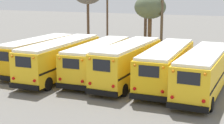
{
  "coord_description": "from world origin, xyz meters",
  "views": [
    {
      "loc": [
        10.84,
        -25.27,
        7.27
      ],
      "look_at": [
        0.0,
        -0.15,
        1.57
      ],
      "focal_mm": 55.0,
      "sensor_mm": 36.0,
      "label": 1
    }
  ],
  "objects_px": {
    "school_bus_1": "(61,58)",
    "utility_pole": "(162,18)",
    "bare_tree_0": "(150,8)",
    "school_bus_4": "(167,65)",
    "school_bus_0": "(38,54)",
    "school_bus_2": "(99,59)",
    "school_bus_3": "(128,62)",
    "school_bus_5": "(204,71)"
  },
  "relations": [
    {
      "from": "school_bus_2",
      "to": "school_bus_0",
      "type": "bearing_deg",
      "value": -176.87
    },
    {
      "from": "school_bus_2",
      "to": "school_bus_3",
      "type": "distance_m",
      "value": 3.08
    },
    {
      "from": "utility_pole",
      "to": "school_bus_1",
      "type": "bearing_deg",
      "value": -120.5
    },
    {
      "from": "school_bus_3",
      "to": "school_bus_5",
      "type": "distance_m",
      "value": 5.95
    },
    {
      "from": "school_bus_4",
      "to": "school_bus_3",
      "type": "bearing_deg",
      "value": -169.17
    },
    {
      "from": "school_bus_2",
      "to": "school_bus_4",
      "type": "height_order",
      "value": "school_bus_4"
    },
    {
      "from": "school_bus_5",
      "to": "school_bus_4",
      "type": "bearing_deg",
      "value": 164.32
    },
    {
      "from": "school_bus_2",
      "to": "school_bus_1",
      "type": "bearing_deg",
      "value": -157.72
    },
    {
      "from": "school_bus_0",
      "to": "school_bus_3",
      "type": "distance_m",
      "value": 8.92
    },
    {
      "from": "school_bus_0",
      "to": "school_bus_5",
      "type": "relative_size",
      "value": 0.9
    },
    {
      "from": "school_bus_0",
      "to": "school_bus_4",
      "type": "relative_size",
      "value": 0.89
    },
    {
      "from": "school_bus_0",
      "to": "school_bus_4",
      "type": "distance_m",
      "value": 11.88
    },
    {
      "from": "school_bus_1",
      "to": "school_bus_3",
      "type": "height_order",
      "value": "school_bus_3"
    },
    {
      "from": "school_bus_0",
      "to": "school_bus_3",
      "type": "bearing_deg",
      "value": -3.19
    },
    {
      "from": "school_bus_0",
      "to": "school_bus_5",
      "type": "bearing_deg",
      "value": -2.94
    },
    {
      "from": "school_bus_3",
      "to": "school_bus_2",
      "type": "bearing_deg",
      "value": 164.53
    },
    {
      "from": "school_bus_2",
      "to": "utility_pole",
      "type": "relative_size",
      "value": 1.19
    },
    {
      "from": "school_bus_0",
      "to": "school_bus_2",
      "type": "xyz_separation_m",
      "value": [
        5.94,
        0.32,
        -0.03
      ]
    },
    {
      "from": "school_bus_0",
      "to": "school_bus_1",
      "type": "distance_m",
      "value": 3.1
    },
    {
      "from": "school_bus_1",
      "to": "utility_pole",
      "type": "height_order",
      "value": "utility_pole"
    },
    {
      "from": "school_bus_1",
      "to": "school_bus_4",
      "type": "xyz_separation_m",
      "value": [
        8.91,
        0.96,
        -0.04
      ]
    },
    {
      "from": "school_bus_1",
      "to": "school_bus_5",
      "type": "relative_size",
      "value": 1.02
    },
    {
      "from": "school_bus_1",
      "to": "school_bus_3",
      "type": "bearing_deg",
      "value": 3.81
    },
    {
      "from": "school_bus_0",
      "to": "school_bus_2",
      "type": "bearing_deg",
      "value": 3.13
    },
    {
      "from": "school_bus_2",
      "to": "bare_tree_0",
      "type": "relative_size",
      "value": 1.53
    },
    {
      "from": "school_bus_1",
      "to": "utility_pole",
      "type": "bearing_deg",
      "value": 59.5
    },
    {
      "from": "school_bus_1",
      "to": "school_bus_2",
      "type": "height_order",
      "value": "school_bus_1"
    },
    {
      "from": "school_bus_0",
      "to": "utility_pole",
      "type": "relative_size",
      "value": 1.08
    },
    {
      "from": "school_bus_2",
      "to": "utility_pole",
      "type": "distance_m",
      "value": 9.83
    },
    {
      "from": "school_bus_1",
      "to": "school_bus_2",
      "type": "relative_size",
      "value": 1.03
    },
    {
      "from": "school_bus_1",
      "to": "utility_pole",
      "type": "xyz_separation_m",
      "value": [
        5.96,
        10.11,
        2.83
      ]
    },
    {
      "from": "school_bus_2",
      "to": "utility_pole",
      "type": "xyz_separation_m",
      "value": [
        2.99,
        8.9,
        2.92
      ]
    },
    {
      "from": "school_bus_0",
      "to": "school_bus_2",
      "type": "relative_size",
      "value": 0.91
    },
    {
      "from": "school_bus_1",
      "to": "school_bus_4",
      "type": "relative_size",
      "value": 1.01
    },
    {
      "from": "utility_pole",
      "to": "bare_tree_0",
      "type": "bearing_deg",
      "value": 155.52
    },
    {
      "from": "school_bus_3",
      "to": "utility_pole",
      "type": "distance_m",
      "value": 10.11
    },
    {
      "from": "school_bus_0",
      "to": "school_bus_5",
      "type": "distance_m",
      "value": 14.87
    },
    {
      "from": "bare_tree_0",
      "to": "school_bus_4",
      "type": "bearing_deg",
      "value": -65.67
    },
    {
      "from": "school_bus_1",
      "to": "school_bus_4",
      "type": "height_order",
      "value": "school_bus_1"
    },
    {
      "from": "bare_tree_0",
      "to": "school_bus_2",
      "type": "bearing_deg",
      "value": -98.88
    },
    {
      "from": "school_bus_3",
      "to": "bare_tree_0",
      "type": "relative_size",
      "value": 1.41
    },
    {
      "from": "school_bus_0",
      "to": "bare_tree_0",
      "type": "relative_size",
      "value": 1.39
    }
  ]
}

